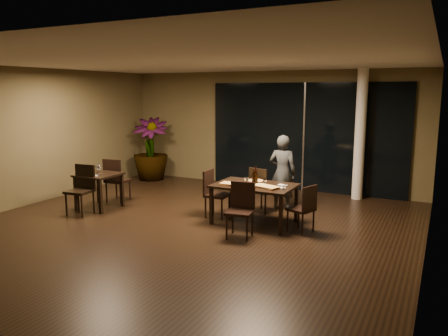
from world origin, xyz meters
TOP-DOWN VIEW (x-y plane):
  - ground at (0.00, 0.00)m, footprint 8.00×8.00m
  - wall_back at (0.00, 4.05)m, footprint 8.00×0.10m
  - wall_left at (-4.05, 0.00)m, footprint 0.10×8.00m
  - wall_right at (4.05, 0.00)m, footprint 0.10×8.00m
  - ceiling at (0.00, 0.00)m, footprint 8.00×8.00m
  - window_panel at (1.00, 3.96)m, footprint 5.00×0.06m
  - column at (2.40, 3.65)m, footprint 0.24×0.24m
  - main_table at (1.00, 0.80)m, footprint 1.50×1.00m
  - side_table at (-2.40, 0.30)m, footprint 0.80×0.80m
  - chair_main_far at (0.85, 1.52)m, footprint 0.53×0.53m
  - chair_main_near at (1.09, -0.01)m, footprint 0.50×0.50m
  - chair_main_left at (0.09, 0.85)m, footprint 0.46×0.46m
  - chair_main_right at (2.02, 0.67)m, footprint 0.51×0.51m
  - chair_side_far at (-2.44, 0.88)m, footprint 0.50×0.50m
  - chair_side_near at (-2.43, -0.16)m, footprint 0.52×0.52m
  - diner at (1.15, 1.95)m, footprint 0.55×0.38m
  - potted_plant at (-3.26, 3.32)m, footprint 1.30×1.30m
  - pizza_board_left at (0.67, 0.57)m, footprint 0.53×0.32m
  - pizza_board_right at (1.29, 0.64)m, footprint 0.55×0.40m
  - oblong_pizza_left at (0.67, 0.57)m, footprint 0.48×0.23m
  - oblong_pizza_right at (1.29, 0.64)m, footprint 0.52×0.36m
  - round_pizza at (0.90, 1.09)m, footprint 0.30×0.30m
  - bottle_a at (0.96, 0.84)m, footprint 0.06×0.06m
  - bottle_b at (1.03, 0.82)m, footprint 0.06×0.06m
  - bottle_c at (0.99, 0.88)m, footprint 0.07×0.07m
  - tumbler_left at (0.79, 0.91)m, footprint 0.08×0.08m
  - tumbler_right at (1.18, 0.87)m, footprint 0.07×0.07m
  - napkin_near at (1.54, 0.73)m, footprint 0.20×0.15m
  - napkin_far at (1.51, 0.95)m, footprint 0.20×0.15m
  - wine_glass_a at (-2.52, 0.40)m, footprint 0.08×0.08m
  - wine_glass_b at (-2.29, 0.22)m, footprint 0.09×0.09m
  - side_napkin at (-2.33, 0.08)m, footprint 0.21×0.16m

SIDE VIEW (x-z plane):
  - ground at x=0.00m, z-range 0.00..0.00m
  - chair_main_right at x=2.02m, z-range 0.05..0.91m
  - chair_main_left at x=0.09m, z-range 0.05..0.99m
  - chair_main_near at x=1.09m, z-range 0.05..1.00m
  - chair_main_far at x=0.85m, z-range 0.06..1.00m
  - chair_side_far at x=-2.44m, z-range 0.06..1.05m
  - chair_side_near at x=-2.43m, z-range 0.06..1.06m
  - side_table at x=-2.40m, z-range 0.25..1.00m
  - main_table at x=1.00m, z-range 0.30..1.05m
  - pizza_board_left at x=0.67m, z-range 0.75..0.76m
  - pizza_board_right at x=1.29m, z-range 0.75..0.76m
  - round_pizza at x=0.90m, z-range 0.75..0.76m
  - napkin_near at x=1.54m, z-range 0.75..0.76m
  - napkin_far at x=1.51m, z-range 0.75..0.76m
  - side_napkin at x=-2.33m, z-range 0.75..0.76m
  - oblong_pizza_left at x=0.67m, z-range 0.77..0.78m
  - oblong_pizza_right at x=1.29m, z-range 0.77..0.78m
  - tumbler_right at x=1.18m, z-range 0.75..0.84m
  - diner at x=1.15m, z-range 0.00..1.60m
  - tumbler_left at x=0.79m, z-range 0.75..0.85m
  - wine_glass_a at x=-2.52m, z-range 0.75..0.92m
  - wine_glass_b at x=-2.29m, z-range 0.75..0.95m
  - potted_plant at x=-3.26m, z-range 0.00..1.76m
  - bottle_b at x=1.03m, z-range 0.75..1.02m
  - bottle_a at x=0.96m, z-range 0.75..1.04m
  - bottle_c at x=0.99m, z-range 0.75..1.09m
  - window_panel at x=1.00m, z-range 0.00..2.70m
  - wall_back at x=0.00m, z-range 0.00..3.00m
  - wall_left at x=-4.05m, z-range 0.00..3.00m
  - wall_right at x=4.05m, z-range 0.00..3.00m
  - column at x=2.40m, z-range 0.00..3.00m
  - ceiling at x=0.00m, z-range 3.00..3.04m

